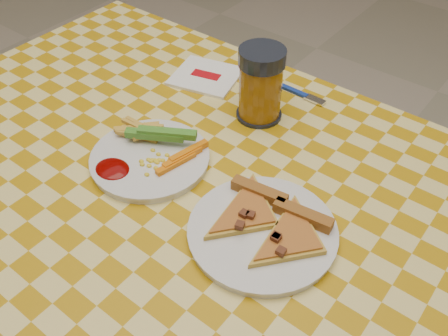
{
  "coord_description": "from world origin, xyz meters",
  "views": [
    {
      "loc": [
        0.42,
        -0.43,
        1.36
      ],
      "look_at": [
        0.03,
        0.06,
        0.78
      ],
      "focal_mm": 40.0,
      "sensor_mm": 36.0,
      "label": 1
    }
  ],
  "objects": [
    {
      "name": "plate_right",
      "position": [
        0.16,
        -0.0,
        0.76
      ],
      "size": [
        0.29,
        0.29,
        0.01
      ],
      "primitive_type": "cylinder",
      "rotation": [
        0.0,
        0.0,
        -0.33
      ],
      "color": "silver",
      "rests_on": "table"
    },
    {
      "name": "drink_glass",
      "position": [
        -0.02,
        0.25,
        0.83
      ],
      "size": [
        0.09,
        0.09,
        0.15
      ],
      "color": "black",
      "rests_on": "table"
    },
    {
      "name": "plate_left",
      "position": [
        -0.1,
        0.01,
        0.76
      ],
      "size": [
        0.22,
        0.22,
        0.01
      ],
      "primitive_type": "cylinder",
      "rotation": [
        0.0,
        0.0,
        -0.06
      ],
      "color": "silver",
      "rests_on": "table"
    },
    {
      "name": "napkin",
      "position": [
        -0.19,
        0.29,
        0.76
      ],
      "size": [
        0.17,
        0.16,
        0.01
      ],
      "rotation": [
        0.0,
        0.0,
        0.25
      ],
      "color": "white",
      "rests_on": "table"
    },
    {
      "name": "fork",
      "position": [
        -0.0,
        0.36,
        0.76
      ],
      "size": [
        0.14,
        0.02,
        0.01
      ],
      "rotation": [
        0.0,
        0.0,
        -0.02
      ],
      "color": "#153297",
      "rests_on": "table"
    },
    {
      "name": "fries_veggies",
      "position": [
        -0.11,
        0.03,
        0.78
      ],
      "size": [
        0.19,
        0.18,
        0.04
      ],
      "color": "gold",
      "rests_on": "plate_left"
    },
    {
      "name": "pizza_slices",
      "position": [
        0.16,
        0.01,
        0.78
      ],
      "size": [
        0.22,
        0.2,
        0.02
      ],
      "color": "gold",
      "rests_on": "plate_right"
    },
    {
      "name": "table",
      "position": [
        0.0,
        0.0,
        0.68
      ],
      "size": [
        1.28,
        0.88,
        0.76
      ],
      "color": "white",
      "rests_on": "ground"
    }
  ]
}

